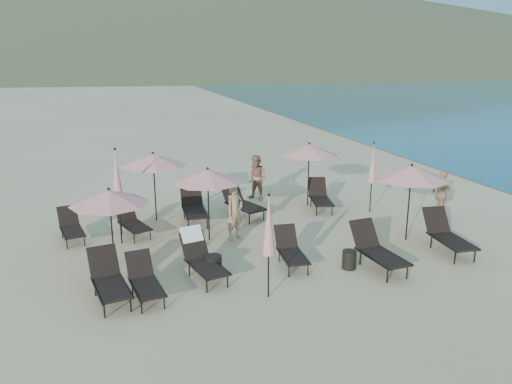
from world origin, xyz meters
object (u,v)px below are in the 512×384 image
object	(u,v)px
lounger_10	(320,196)
lounger_7	(132,221)
umbrella_open_2	(411,173)
lounger_3	(291,250)
side_table_1	(349,260)
beachgoer_c	(442,195)
lounger_1	(145,280)
lounger_8	(194,206)
lounger_4	(377,249)
lounger_5	(447,234)
umbrella_open_4	(309,150)
umbrella_closed_0	(269,226)
lounger_2	(201,256)
side_table_0	(214,265)
beachgoer_a	(235,212)
lounger_9	(241,201)
umbrella_closed_1	(373,164)
beachgoer_b	(257,178)
lounger_0	(109,279)
umbrella_open_0	(109,197)
umbrella_open_3	(153,160)
umbrella_closed_2	(117,178)
lounger_6	(71,226)
umbrella_open_1	(208,176)

from	to	relation	value
lounger_10	lounger_7	bearing A→B (deg)	-160.62
umbrella_open_2	lounger_3	bearing A→B (deg)	-169.97
side_table_1	beachgoer_c	bearing A→B (deg)	30.36
lounger_1	lounger_8	xyz separation A→B (m)	(1.94, 4.82, 0.09)
lounger_4	lounger_5	bearing A→B (deg)	4.49
lounger_7	lounger_10	world-z (taller)	lounger_10
umbrella_open_4	umbrella_closed_0	world-z (taller)	umbrella_closed_0
lounger_1	lounger_2	bearing A→B (deg)	18.76
lounger_7	lounger_4	bearing A→B (deg)	-55.07
side_table_0	beachgoer_c	world-z (taller)	beachgoer_c
lounger_4	side_table_0	bearing A→B (deg)	163.72
lounger_5	lounger_7	xyz separation A→B (m)	(-8.08, 3.79, -0.07)
lounger_4	beachgoer_a	world-z (taller)	beachgoer_a
lounger_9	side_table_1	world-z (taller)	lounger_9
lounger_4	umbrella_closed_1	size ratio (longest dim) A/B	0.78
umbrella_closed_0	lounger_8	bearing A→B (deg)	96.60
lounger_9	beachgoer_b	distance (m)	1.96
lounger_0	umbrella_closed_1	bearing A→B (deg)	14.45
lounger_1	umbrella_open_2	xyz separation A→B (m)	(7.50, 1.38, 1.58)
lounger_5	beachgoer_a	bearing A→B (deg)	159.14
lounger_5	umbrella_open_0	xyz separation A→B (m)	(-8.66, 1.52, 1.35)
lounger_4	beachgoer_b	size ratio (longest dim) A/B	1.12
lounger_5	lounger_7	world-z (taller)	lounger_5
lounger_9	umbrella_open_3	world-z (taller)	umbrella_open_3
lounger_8	umbrella_open_3	world-z (taller)	umbrella_open_3
umbrella_open_4	beachgoer_a	xyz separation A→B (m)	(-3.31, -2.51, -1.16)
umbrella_open_4	side_table_1	world-z (taller)	umbrella_open_4
lounger_5	umbrella_closed_2	world-z (taller)	umbrella_closed_2
lounger_7	side_table_0	size ratio (longest dim) A/B	3.48
lounger_6	umbrella_closed_2	distance (m)	2.16
beachgoer_a	umbrella_open_4	bearing A→B (deg)	4.54
lounger_0	lounger_3	world-z (taller)	lounger_0
lounger_4	umbrella_open_0	world-z (taller)	umbrella_open_0
umbrella_open_3	side_table_1	world-z (taller)	umbrella_open_3
lounger_6	lounger_9	world-z (taller)	lounger_9
lounger_0	lounger_2	xyz separation A→B (m)	(2.15, 0.56, 0.05)
lounger_5	lounger_7	distance (m)	8.93
lounger_1	side_table_0	distance (m)	1.85
lounger_9	lounger_1	bearing A→B (deg)	-145.35
lounger_5	umbrella_open_3	bearing A→B (deg)	150.90
beachgoer_b	lounger_4	bearing A→B (deg)	-32.32
umbrella_closed_2	side_table_0	xyz separation A→B (m)	(2.06, -2.76, -1.68)
umbrella_open_3	umbrella_closed_1	bearing A→B (deg)	-9.49
lounger_10	umbrella_open_2	distance (m)	3.97
umbrella_open_0	beachgoer_b	world-z (taller)	umbrella_open_0
lounger_2	umbrella_closed_2	xyz separation A→B (m)	(-1.76, 2.78, 1.40)
lounger_10	umbrella_open_3	bearing A→B (deg)	-171.01
lounger_2	lounger_9	world-z (taller)	lounger_2
lounger_1	umbrella_open_1	xyz separation A→B (m)	(2.07, 3.03, 1.49)
lounger_5	umbrella_open_3	size ratio (longest dim) A/B	0.82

